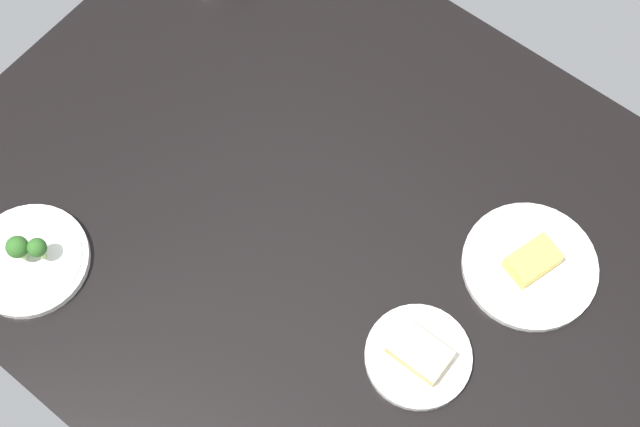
% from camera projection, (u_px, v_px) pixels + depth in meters
% --- Properties ---
extents(dining_table, '(1.31, 1.05, 0.04)m').
position_uv_depth(dining_table, '(320.00, 223.00, 1.53)').
color(dining_table, black).
rests_on(dining_table, ground).
extents(plate_broccoli, '(0.20, 0.20, 0.07)m').
position_uv_depth(plate_broccoli, '(29.00, 259.00, 1.47)').
color(plate_broccoli, white).
rests_on(plate_broccoli, dining_table).
extents(plate_cheese, '(0.23, 0.23, 0.05)m').
position_uv_depth(plate_cheese, '(530.00, 265.00, 1.47)').
color(plate_cheese, white).
rests_on(plate_cheese, dining_table).
extents(plate_sandwich, '(0.17, 0.17, 0.05)m').
position_uv_depth(plate_sandwich, '(419.00, 355.00, 1.40)').
color(plate_sandwich, white).
rests_on(plate_sandwich, dining_table).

